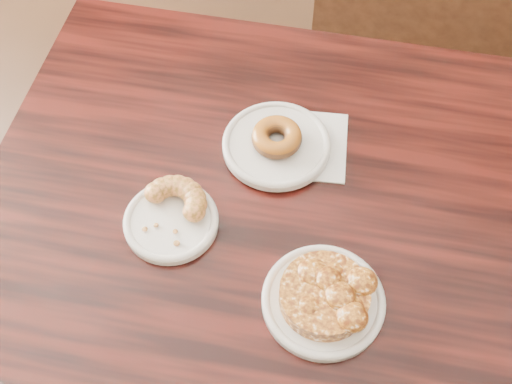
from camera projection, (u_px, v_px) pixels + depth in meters
The scene contains 9 objects.
cafe_table at pixel (261, 331), 1.27m from camera, with size 0.92×0.92×0.75m, color black.
chair_far at pixel (426, 13), 1.67m from camera, with size 0.51×0.51×0.90m, color black, non-canonical shape.
napkin at pixel (303, 144), 1.05m from camera, with size 0.14×0.14×0.00m, color silver.
plate_donut at pixel (276, 145), 1.04m from camera, with size 0.18×0.18×0.01m, color silver.
plate_cruller at pixel (171, 222), 0.97m from camera, with size 0.14×0.14×0.01m, color white.
plate_fritter at pixel (323, 301), 0.90m from camera, with size 0.17×0.17×0.01m, color silver.
glazed_donut at pixel (277, 137), 1.03m from camera, with size 0.08×0.08×0.03m, color brown.
apple_fritter at pixel (325, 293), 0.87m from camera, with size 0.17×0.17×0.04m, color #451A07, non-canonical shape.
cruller_fragment at pixel (170, 214), 0.95m from camera, with size 0.12×0.12×0.03m, color brown, non-canonical shape.
Camera 1 is at (0.03, -0.50, 1.59)m, focal length 45.00 mm.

